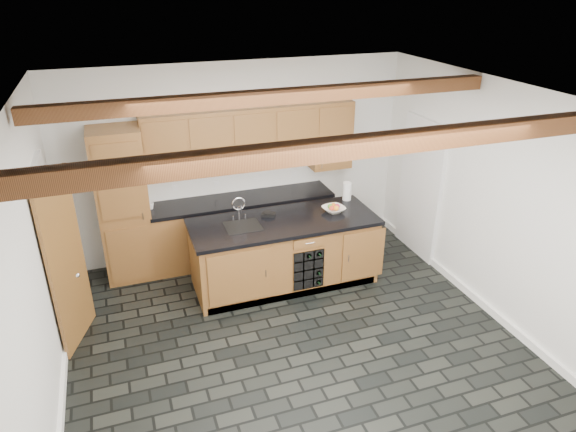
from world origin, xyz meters
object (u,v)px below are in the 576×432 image
Objects in this scene: island at (285,252)px; kitchen_scale at (268,214)px; fruit_bowl at (334,209)px; paper_towel at (347,191)px.

island is 0.56m from kitchen_scale.
island is 8.46× the size of fruit_bowl.
fruit_bowl is 0.48m from paper_towel.
paper_towel is at bearing 43.07° from fruit_bowl.
paper_towel reaches higher than kitchen_scale.
paper_towel is (1.06, 0.37, 0.59)m from island.
kitchen_scale is 0.79× the size of paper_towel.
fruit_bowl is at bearing 3.43° from island.
fruit_bowl is (0.72, 0.04, 0.50)m from island.
kitchen_scale is 1.23m from paper_towel.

